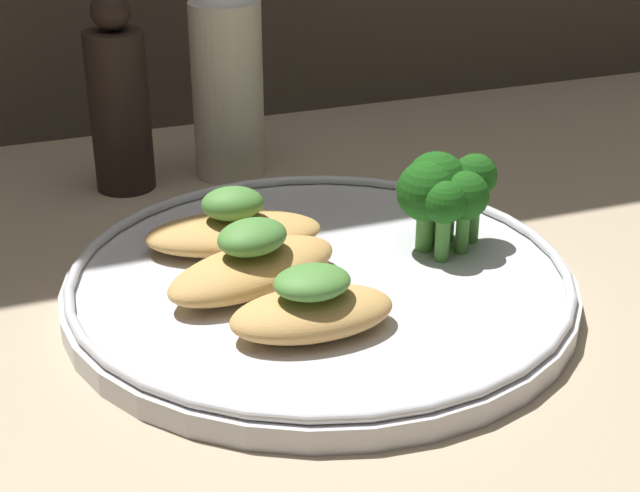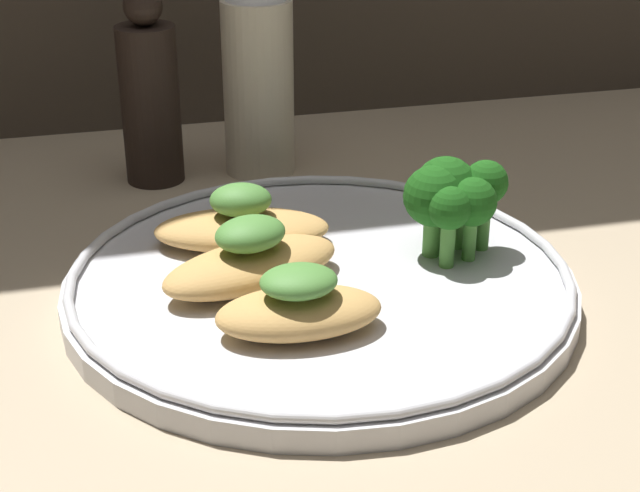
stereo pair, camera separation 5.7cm
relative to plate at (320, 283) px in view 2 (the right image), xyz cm
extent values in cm
cube|color=tan|center=(0.00, 0.00, -1.49)|extent=(180.00, 180.00, 1.00)
cylinder|color=silver|center=(0.00, 0.00, -0.29)|extent=(30.14, 30.14, 1.40)
torus|color=silver|center=(0.00, 0.00, 0.71)|extent=(29.54, 29.54, 0.60)
ellipsoid|color=tan|center=(-2.60, -5.77, 1.52)|extent=(9.09, 5.12, 2.23)
ellipsoid|color=#518E3D|center=(-2.60, -5.77, 3.40)|extent=(4.24, 3.45, 1.52)
ellipsoid|color=tan|center=(-4.07, 0.05, 1.57)|extent=(12.01, 8.19, 2.33)
ellipsoid|color=#518E3D|center=(-4.07, 0.05, 3.66)|extent=(5.02, 4.49, 1.84)
ellipsoid|color=tan|center=(-3.68, 5.41, 1.44)|extent=(11.67, 7.06, 2.07)
ellipsoid|color=#518E3D|center=(-3.68, 5.41, 3.46)|extent=(4.31, 3.69, 1.97)
cylinder|color=#4C8E38|center=(10.66, 1.25, 2.14)|extent=(0.94, 0.94, 3.47)
sphere|color=#195114|center=(10.66, 1.25, 4.84)|extent=(2.75, 2.75, 2.75)
cylinder|color=#4C8E38|center=(9.25, 1.74, 1.52)|extent=(0.80, 0.80, 2.23)
sphere|color=#195114|center=(9.25, 1.74, 3.71)|extent=(3.06, 3.06, 3.06)
cylinder|color=#4C8E38|center=(8.34, 1.86, 1.72)|extent=(0.89, 0.89, 2.63)
sphere|color=#195114|center=(8.34, 1.86, 4.43)|extent=(3.96, 3.96, 3.96)
cylinder|color=#4C8E38|center=(7.32, 1.15, 1.72)|extent=(1.07, 1.07, 2.62)
sphere|color=#195114|center=(7.32, 1.15, 4.33)|extent=(3.72, 3.72, 3.72)
cylinder|color=#4C8E38|center=(7.70, -0.53, 1.86)|extent=(0.90, 0.90, 2.90)
sphere|color=#195114|center=(7.70, -0.53, 4.22)|extent=(2.59, 2.59, 2.59)
cylinder|color=#4C8E38|center=(9.33, 0.09, 1.79)|extent=(0.82, 0.82, 2.77)
sphere|color=#195114|center=(9.33, 0.09, 4.22)|extent=(2.97, 2.97, 2.97)
cylinder|color=beige|center=(0.55, 21.24, 5.64)|extent=(5.36, 5.36, 13.26)
cylinder|color=black|center=(-7.61, 21.24, 4.92)|extent=(4.37, 4.37, 11.82)
sphere|color=black|center=(-7.61, 21.24, 12.25)|extent=(2.84, 2.84, 2.84)
camera|label=1|loc=(-17.91, -47.86, 27.26)|focal=55.00mm
camera|label=2|loc=(-12.50, -49.55, 27.26)|focal=55.00mm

